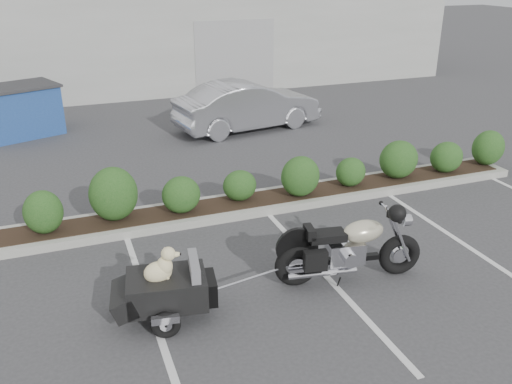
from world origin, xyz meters
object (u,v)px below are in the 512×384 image
object	(u,v)px
motorcycle	(350,249)
dumpster	(18,110)
sedan	(248,106)
pet_trailer	(166,288)

from	to	relation	value
motorcycle	dumpster	bearing A→B (deg)	125.31
motorcycle	sedan	bearing A→B (deg)	90.05
motorcycle	sedan	world-z (taller)	sedan
sedan	motorcycle	bearing A→B (deg)	161.21
pet_trailer	dumpster	size ratio (longest dim) A/B	0.75
pet_trailer	motorcycle	bearing A→B (deg)	8.79
pet_trailer	sedan	world-z (taller)	sedan
motorcycle	dumpster	world-z (taller)	dumpster
motorcycle	pet_trailer	world-z (taller)	motorcycle
sedan	pet_trailer	bearing A→B (deg)	143.68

